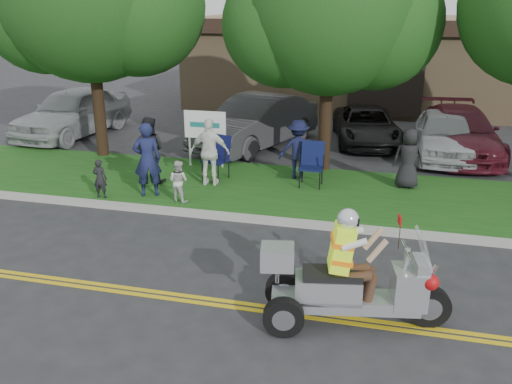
% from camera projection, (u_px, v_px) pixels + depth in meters
% --- Properties ---
extents(ground, '(120.00, 120.00, 0.00)m').
position_uv_depth(ground, '(241.00, 290.00, 9.44)').
color(ground, '#28282B').
rests_on(ground, ground).
extents(centerline_near, '(60.00, 0.10, 0.01)m').
position_uv_depth(centerline_near, '(231.00, 307.00, 8.90)').
color(centerline_near, gold).
rests_on(centerline_near, ground).
extents(centerline_far, '(60.00, 0.10, 0.01)m').
position_uv_depth(centerline_far, '(234.00, 302.00, 9.05)').
color(centerline_far, gold).
rests_on(centerline_far, ground).
extents(curb, '(60.00, 0.25, 0.12)m').
position_uv_depth(curb, '(277.00, 221.00, 12.20)').
color(curb, '#A8A89E').
rests_on(curb, ground).
extents(grass_verge, '(60.00, 4.00, 0.10)m').
position_uv_depth(grass_verge, '(294.00, 191.00, 14.17)').
color(grass_verge, '#194A13').
rests_on(grass_verge, ground).
extents(commercial_building, '(18.00, 8.20, 4.00)m').
position_uv_depth(commercial_building, '(388.00, 61.00, 25.64)').
color(commercial_building, '#9E7F5B').
rests_on(commercial_building, ground).
extents(tree_mid, '(5.88, 4.80, 7.05)m').
position_uv_depth(tree_mid, '(332.00, 13.00, 14.43)').
color(tree_mid, '#332114').
rests_on(tree_mid, ground).
extents(business_sign, '(1.25, 0.06, 1.75)m').
position_uv_depth(business_sign, '(205.00, 128.00, 15.71)').
color(business_sign, silver).
rests_on(business_sign, ground).
extents(trike_scooter, '(2.93, 1.18, 1.92)m').
position_uv_depth(trike_scooter, '(347.00, 285.00, 8.26)').
color(trike_scooter, black).
rests_on(trike_scooter, ground).
extents(lawn_chair_a, '(0.79, 0.80, 1.18)m').
position_uv_depth(lawn_chair_a, '(218.00, 154.00, 14.85)').
color(lawn_chair_a, black).
rests_on(lawn_chair_a, grass_verge).
extents(lawn_chair_b, '(0.61, 0.64, 1.16)m').
position_uv_depth(lawn_chair_b, '(312.00, 161.00, 14.27)').
color(lawn_chair_b, black).
rests_on(lawn_chair_b, grass_verge).
extents(spectator_adult_left, '(0.81, 0.69, 1.87)m').
position_uv_depth(spectator_adult_left, '(147.00, 160.00, 13.38)').
color(spectator_adult_left, '#181E45').
rests_on(spectator_adult_left, grass_verge).
extents(spectator_adult_mid, '(0.91, 0.74, 1.78)m').
position_uv_depth(spectator_adult_mid, '(149.00, 150.00, 14.42)').
color(spectator_adult_mid, black).
rests_on(spectator_adult_mid, grass_verge).
extents(spectator_adult_right, '(1.07, 0.51, 1.79)m').
position_uv_depth(spectator_adult_right, '(210.00, 152.00, 14.19)').
color(spectator_adult_right, white).
rests_on(spectator_adult_right, grass_verge).
extents(spectator_chair_a, '(1.13, 0.75, 1.63)m').
position_uv_depth(spectator_chair_a, '(298.00, 149.00, 14.75)').
color(spectator_chair_a, '#131737').
rests_on(spectator_chair_a, grass_verge).
extents(spectator_chair_b, '(0.78, 0.51, 1.58)m').
position_uv_depth(spectator_chair_b, '(409.00, 158.00, 14.00)').
color(spectator_chair_b, black).
rests_on(spectator_chair_b, grass_verge).
extents(child_left, '(0.38, 0.26, 0.99)m').
position_uv_depth(child_left, '(100.00, 178.00, 13.38)').
color(child_left, black).
rests_on(child_left, grass_verge).
extents(child_right, '(0.57, 0.49, 1.03)m').
position_uv_depth(child_right, '(178.00, 181.00, 13.13)').
color(child_right, silver).
rests_on(child_right, grass_verge).
extents(parked_car_far_left, '(2.59, 5.39, 1.78)m').
position_uv_depth(parked_car_far_left, '(73.00, 112.00, 19.82)').
color(parked_car_far_left, '#9C9FA3').
rests_on(parked_car_far_left, ground).
extents(parked_car_left, '(3.64, 5.57, 1.73)m').
position_uv_depth(parked_car_left, '(256.00, 122.00, 18.27)').
color(parked_car_left, '#333235').
rests_on(parked_car_left, ground).
extents(parked_car_mid, '(2.80, 4.72, 1.23)m').
position_uv_depth(parked_car_mid, '(366.00, 126.00, 18.90)').
color(parked_car_mid, black).
rests_on(parked_car_mid, ground).
extents(parked_car_right, '(2.60, 5.34, 1.50)m').
position_uv_depth(parked_car_right, '(460.00, 132.00, 17.38)').
color(parked_car_right, '#4F121E').
rests_on(parked_car_right, ground).
extents(parked_car_far_right, '(1.78, 4.41, 1.50)m').
position_uv_depth(parked_car_far_right, '(444.00, 134.00, 17.11)').
color(parked_car_far_right, silver).
rests_on(parked_car_far_right, ground).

